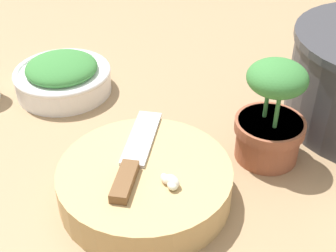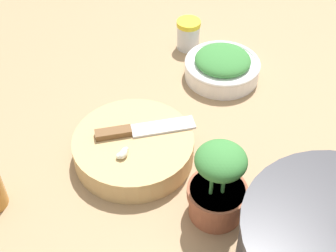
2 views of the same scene
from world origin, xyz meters
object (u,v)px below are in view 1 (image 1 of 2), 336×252
at_px(cutting_board, 145,183).
at_px(potted_herb, 271,119).
at_px(herb_bowl, 63,76).
at_px(chef_knife, 134,157).
at_px(garlic_cloves, 171,182).

distance_m(cutting_board, potted_herb, 0.20).
bearing_deg(cutting_board, herb_bowl, -179.37).
xyz_separation_m(cutting_board, chef_knife, (-0.02, -0.00, 0.03)).
bearing_deg(garlic_cloves, cutting_board, -162.25).
relative_size(cutting_board, herb_bowl, 1.33).
relative_size(cutting_board, chef_knife, 1.39).
bearing_deg(potted_herb, chef_knife, -99.89).
relative_size(herb_bowl, potted_herb, 1.09).
bearing_deg(herb_bowl, garlic_cloves, 2.81).
xyz_separation_m(chef_knife, potted_herb, (0.03, 0.20, 0.01)).
relative_size(chef_knife, potted_herb, 1.05).
relative_size(garlic_cloves, herb_bowl, 0.20).
relative_size(chef_knife, herb_bowl, 0.96).
xyz_separation_m(garlic_cloves, herb_bowl, (-0.36, -0.02, -0.02)).
height_order(cutting_board, garlic_cloves, garlic_cloves).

